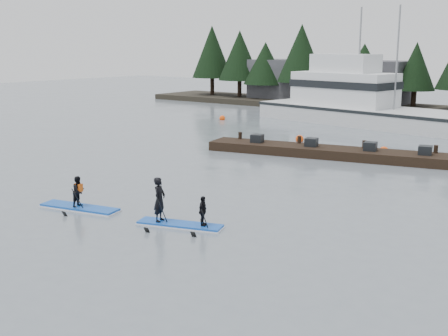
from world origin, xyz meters
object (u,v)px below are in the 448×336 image
Objects in this scene: paddleboard_solo at (79,199)px; paddleboard_duo at (175,210)px; floating_dock at (344,153)px; fishing_boat_large at (360,114)px.

paddleboard_duo is at bearing -3.58° from paddleboard_solo.
floating_dock is 5.13× the size of paddleboard_duo.
floating_dock is 4.78× the size of paddleboard_solo.
fishing_boat_large is at bearing 80.25° from paddleboard_solo.
fishing_boat_large is at bearing 97.99° from floating_dock.
paddleboard_duo reaches higher than paddleboard_solo.
paddleboard_duo is at bearing -68.71° from fishing_boat_large.
fishing_boat_large is 31.26m from paddleboard_duo.
paddleboard_solo is (-3.89, -16.33, 0.14)m from floating_dock.
fishing_boat_large reaches higher than paddleboard_solo.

